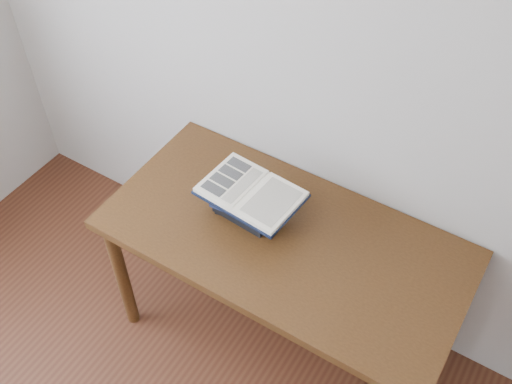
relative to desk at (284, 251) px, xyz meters
The scene contains 3 objects.
desk is the anchor object (origin of this frame).
book_stack 0.25m from the desk, behind, with size 0.26×0.19×0.13m.
open_book 0.29m from the desk, behind, with size 0.40×0.30×0.03m.
Camera 1 is at (0.76, 0.08, 2.63)m, focal length 42.00 mm.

